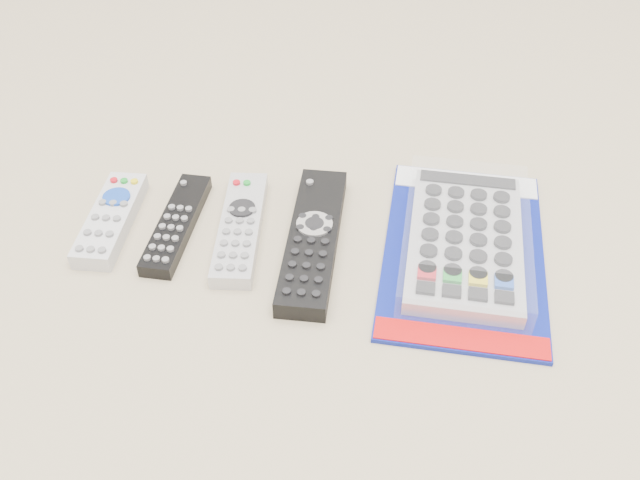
{
  "coord_description": "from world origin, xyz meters",
  "views": [
    {
      "loc": [
        0.03,
        -0.6,
        0.56
      ],
      "look_at": [
        0.03,
        -0.02,
        0.01
      ],
      "focal_mm": 40.0,
      "sensor_mm": 36.0,
      "label": 1
    }
  ],
  "objects_px": {
    "jumbo_remote_packaged": "(465,239)",
    "remote_large_black": "(313,239)",
    "remote_small_grey": "(111,219)",
    "remote_silver_dvd": "(240,227)",
    "remote_slim_black": "(176,224)"
  },
  "relations": [
    {
      "from": "remote_slim_black",
      "to": "jumbo_remote_packaged",
      "type": "bearing_deg",
      "value": 3.05
    },
    {
      "from": "remote_slim_black",
      "to": "remote_silver_dvd",
      "type": "relative_size",
      "value": 0.92
    },
    {
      "from": "remote_silver_dvd",
      "to": "remote_slim_black",
      "type": "bearing_deg",
      "value": 177.21
    },
    {
      "from": "remote_large_black",
      "to": "remote_slim_black",
      "type": "bearing_deg",
      "value": 176.64
    },
    {
      "from": "remote_slim_black",
      "to": "remote_large_black",
      "type": "distance_m",
      "value": 0.16
    },
    {
      "from": "remote_silver_dvd",
      "to": "remote_small_grey",
      "type": "bearing_deg",
      "value": 177.35
    },
    {
      "from": "remote_small_grey",
      "to": "remote_silver_dvd",
      "type": "relative_size",
      "value": 0.85
    },
    {
      "from": "remote_small_grey",
      "to": "remote_silver_dvd",
      "type": "bearing_deg",
      "value": 0.56
    },
    {
      "from": "remote_small_grey",
      "to": "remote_large_black",
      "type": "xyz_separation_m",
      "value": [
        0.24,
        -0.04,
        0.0
      ]
    },
    {
      "from": "remote_slim_black",
      "to": "remote_small_grey",
      "type": "bearing_deg",
      "value": -175.88
    },
    {
      "from": "jumbo_remote_packaged",
      "to": "remote_large_black",
      "type": "bearing_deg",
      "value": -172.56
    },
    {
      "from": "remote_slim_black",
      "to": "remote_large_black",
      "type": "bearing_deg",
      "value": -1.13
    },
    {
      "from": "remote_large_black",
      "to": "jumbo_remote_packaged",
      "type": "bearing_deg",
      "value": 4.78
    },
    {
      "from": "remote_small_grey",
      "to": "jumbo_remote_packaged",
      "type": "relative_size",
      "value": 0.49
    },
    {
      "from": "remote_silver_dvd",
      "to": "remote_large_black",
      "type": "height_order",
      "value": "remote_large_black"
    }
  ]
}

